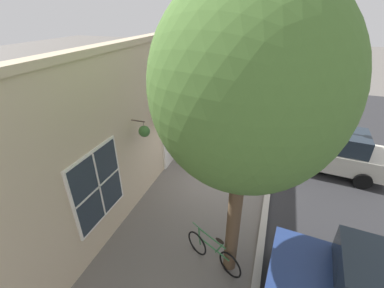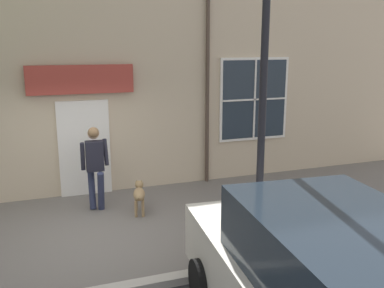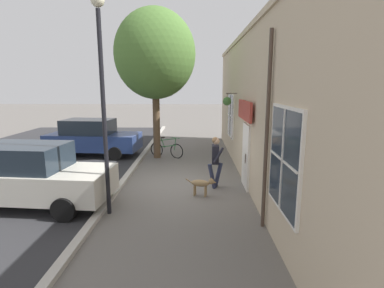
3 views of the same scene
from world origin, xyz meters
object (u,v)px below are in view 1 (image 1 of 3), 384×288
(pedestrian_walking, at_px, (193,144))
(leaning_bicycle, at_px, (213,252))
(street_lamp, at_px, (279,78))
(dog_on_leash, at_px, (208,151))
(street_tree_by_curb, at_px, (245,99))
(parked_car_mid_block, at_px, (328,150))

(pedestrian_walking, bearing_deg, leaning_bicycle, -64.84)
(leaning_bicycle, height_order, street_lamp, street_lamp)
(dog_on_leash, xyz_separation_m, street_tree_by_curb, (1.97, -5.00, 4.14))
(pedestrian_walking, xyz_separation_m, street_lamp, (2.93, 2.07, 2.46))
(dog_on_leash, xyz_separation_m, street_lamp, (2.48, 1.29, 3.10))
(dog_on_leash, height_order, parked_car_mid_block, parked_car_mid_block)
(dog_on_leash, bearing_deg, street_lamp, 27.54)
(street_tree_by_curb, bearing_deg, pedestrian_walking, 119.76)
(dog_on_leash, distance_m, leaning_bicycle, 5.26)
(parked_car_mid_block, relative_size, street_lamp, 0.82)
(pedestrian_walking, height_order, dog_on_leash, pedestrian_walking)
(street_tree_by_curb, distance_m, parked_car_mid_block, 7.41)
(leaning_bicycle, bearing_deg, pedestrian_walking, 115.16)
(street_tree_by_curb, xyz_separation_m, parked_car_mid_block, (2.81, 5.81, -3.65))
(street_tree_by_curb, relative_size, parked_car_mid_block, 1.50)
(street_lamp, bearing_deg, street_tree_by_curb, -94.68)
(parked_car_mid_block, bearing_deg, street_lamp, 167.91)
(street_tree_by_curb, xyz_separation_m, leaning_bicycle, (-0.42, -0.02, -4.15))
(pedestrian_walking, relative_size, parked_car_mid_block, 0.38)
(pedestrian_walking, height_order, street_lamp, street_lamp)
(street_tree_by_curb, height_order, street_lamp, street_tree_by_curb)
(dog_on_leash, relative_size, leaning_bicycle, 0.60)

